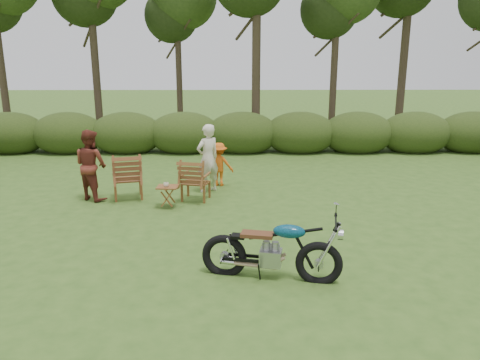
{
  "coord_description": "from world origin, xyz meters",
  "views": [
    {
      "loc": [
        -0.25,
        -7.03,
        3.22
      ],
      "look_at": [
        -0.16,
        1.72,
        0.9
      ],
      "focal_mm": 35.0,
      "sensor_mm": 36.0,
      "label": 1
    }
  ],
  "objects_px": {
    "motorcycle": "(270,277)",
    "lawn_chair_left": "(129,198)",
    "lawn_chair_right": "(196,200)",
    "adult_a": "(208,191)",
    "side_table": "(168,197)",
    "adult_b": "(94,199)",
    "cup": "(166,185)",
    "child": "(220,185)"
  },
  "relations": [
    {
      "from": "lawn_chair_right",
      "to": "adult_a",
      "type": "height_order",
      "value": "adult_a"
    },
    {
      "from": "motorcycle",
      "to": "cup",
      "type": "distance_m",
      "value": 3.95
    },
    {
      "from": "cup",
      "to": "adult_b",
      "type": "relative_size",
      "value": 0.07
    },
    {
      "from": "lawn_chair_right",
      "to": "side_table",
      "type": "height_order",
      "value": "same"
    },
    {
      "from": "side_table",
      "to": "adult_b",
      "type": "bearing_deg",
      "value": 160.3
    },
    {
      "from": "side_table",
      "to": "adult_a",
      "type": "relative_size",
      "value": 0.29
    },
    {
      "from": "lawn_chair_left",
      "to": "lawn_chair_right",
      "type": "bearing_deg",
      "value": 160.21
    },
    {
      "from": "cup",
      "to": "adult_a",
      "type": "bearing_deg",
      "value": 57.02
    },
    {
      "from": "lawn_chair_left",
      "to": "child",
      "type": "distance_m",
      "value": 2.36
    },
    {
      "from": "lawn_chair_right",
      "to": "lawn_chair_left",
      "type": "xyz_separation_m",
      "value": [
        -1.59,
        0.15,
        0.0
      ]
    },
    {
      "from": "motorcycle",
      "to": "lawn_chair_left",
      "type": "bearing_deg",
      "value": 138.0
    },
    {
      "from": "lawn_chair_right",
      "to": "lawn_chair_left",
      "type": "distance_m",
      "value": 1.6
    },
    {
      "from": "motorcycle",
      "to": "adult_b",
      "type": "xyz_separation_m",
      "value": [
        -3.83,
        4.04,
        0.0
      ]
    },
    {
      "from": "lawn_chair_left",
      "to": "cup",
      "type": "height_order",
      "value": "cup"
    },
    {
      "from": "motorcycle",
      "to": "cup",
      "type": "relative_size",
      "value": 17.44
    },
    {
      "from": "side_table",
      "to": "adult_a",
      "type": "height_order",
      "value": "adult_a"
    },
    {
      "from": "side_table",
      "to": "child",
      "type": "height_order",
      "value": "child"
    },
    {
      "from": "side_table",
      "to": "cup",
      "type": "relative_size",
      "value": 4.26
    },
    {
      "from": "lawn_chair_right",
      "to": "cup",
      "type": "bearing_deg",
      "value": 58.61
    },
    {
      "from": "adult_b",
      "to": "adult_a",
      "type": "bearing_deg",
      "value": -133.39
    },
    {
      "from": "lawn_chair_right",
      "to": "cup",
      "type": "xyz_separation_m",
      "value": [
        -0.59,
        -0.61,
        0.53
      ]
    },
    {
      "from": "lawn_chair_left",
      "to": "side_table",
      "type": "xyz_separation_m",
      "value": [
        1.03,
        -0.73,
        0.24
      ]
    },
    {
      "from": "lawn_chair_right",
      "to": "child",
      "type": "height_order",
      "value": "child"
    },
    {
      "from": "lawn_chair_right",
      "to": "child",
      "type": "bearing_deg",
      "value": -99.57
    },
    {
      "from": "lawn_chair_left",
      "to": "child",
      "type": "bearing_deg",
      "value": -167.18
    },
    {
      "from": "lawn_chair_right",
      "to": "motorcycle",
      "type": "bearing_deg",
      "value": 122.68
    },
    {
      "from": "cup",
      "to": "lawn_chair_right",
      "type": "bearing_deg",
      "value": 45.87
    },
    {
      "from": "cup",
      "to": "adult_a",
      "type": "height_order",
      "value": "adult_a"
    },
    {
      "from": "lawn_chair_right",
      "to": "adult_b",
      "type": "distance_m",
      "value": 2.39
    },
    {
      "from": "motorcycle",
      "to": "lawn_chair_right",
      "type": "distance_m",
      "value": 4.21
    },
    {
      "from": "lawn_chair_left",
      "to": "adult_a",
      "type": "bearing_deg",
      "value": -178.33
    },
    {
      "from": "motorcycle",
      "to": "child",
      "type": "distance_m",
      "value": 5.27
    },
    {
      "from": "motorcycle",
      "to": "side_table",
      "type": "distance_m",
      "value": 3.94
    },
    {
      "from": "adult_a",
      "to": "side_table",
      "type": "bearing_deg",
      "value": 19.99
    },
    {
      "from": "lawn_chair_right",
      "to": "adult_a",
      "type": "relative_size",
      "value": 0.58
    },
    {
      "from": "motorcycle",
      "to": "child",
      "type": "bearing_deg",
      "value": 111.76
    },
    {
      "from": "side_table",
      "to": "lawn_chair_right",
      "type": "bearing_deg",
      "value": 45.64
    },
    {
      "from": "cup",
      "to": "side_table",
      "type": "bearing_deg",
      "value": 50.91
    },
    {
      "from": "lawn_chair_left",
      "to": "adult_a",
      "type": "relative_size",
      "value": 0.64
    },
    {
      "from": "side_table",
      "to": "adult_b",
      "type": "height_order",
      "value": "adult_b"
    },
    {
      "from": "motorcycle",
      "to": "adult_a",
      "type": "bearing_deg",
      "value": 115.97
    },
    {
      "from": "cup",
      "to": "lawn_chair_left",
      "type": "bearing_deg",
      "value": 143.11
    }
  ]
}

